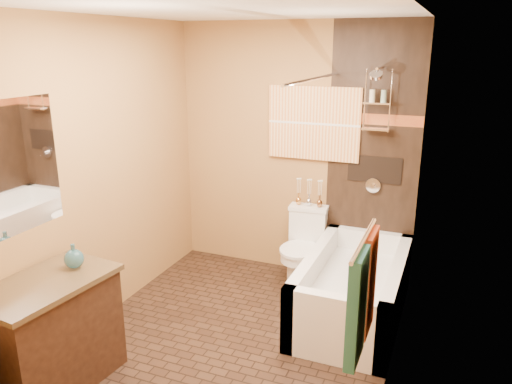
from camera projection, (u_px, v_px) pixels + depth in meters
The scene contains 22 objects.
floor at pixel (232, 342), 3.97m from camera, with size 3.00×3.00×0.00m, color black.
wall_left at pixel (96, 176), 4.05m from camera, with size 0.02×3.00×2.50m, color olive.
wall_right at pixel (400, 212), 3.18m from camera, with size 0.02×3.00×2.50m, color olive.
wall_back at pixel (294, 152), 4.95m from camera, with size 2.40×0.02×2.50m, color olive.
wall_front at pixel (91, 279), 2.29m from camera, with size 2.40×0.02×2.50m, color olive.
ceiling at pixel (227, 9), 3.26m from camera, with size 3.00×3.00×0.00m, color silver.
alcove_tile_back at pixel (373, 159), 4.66m from camera, with size 0.85×0.01×2.50m, color black.
alcove_tile_right at pixel (410, 183), 3.85m from camera, with size 0.01×1.50×2.50m, color black.
mosaic_band_back at pixel (375, 119), 4.54m from camera, with size 0.85×0.01×0.10m, color maroon.
mosaic_band_right at pixel (413, 135), 3.75m from camera, with size 0.01×1.50×0.10m, color maroon.
alcove_niche at pixel (375, 170), 4.67m from camera, with size 0.50×0.01×0.25m, color black.
shower_fixtures at pixel (377, 116), 4.43m from camera, with size 0.24×0.33×1.16m.
curtain_rod at pixel (315, 78), 3.92m from camera, with size 0.03×0.03×1.55m, color silver.
towel_bar at pixel (364, 240), 2.21m from camera, with size 0.02×0.02×0.55m, color silver.
towel_teal at pixel (357, 308), 2.17m from camera, with size 0.05×0.22×0.52m, color #21656F.
towel_rust at pixel (367, 283), 2.40m from camera, with size 0.05×0.22×0.52m, color maroon.
sunset_painting at pixel (314, 123), 4.77m from camera, with size 0.90×0.04×0.70m, color orange.
bathtub at pixel (353, 293), 4.29m from camera, with size 0.80×1.50×0.55m.
toilet at pixel (303, 247), 4.88m from camera, with size 0.39×0.57×0.74m.
vanity at pixel (51, 333), 3.38m from camera, with size 0.64×0.95×0.79m.
teal_bottle at pixel (74, 256), 3.43m from camera, with size 0.14×0.14×0.21m, color #245C6C, non-canonical shape.
bud_vases at pixel (309, 192), 4.88m from camera, with size 0.27×0.06×0.27m.
Camera 1 is at (1.48, -3.14, 2.29)m, focal length 35.00 mm.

